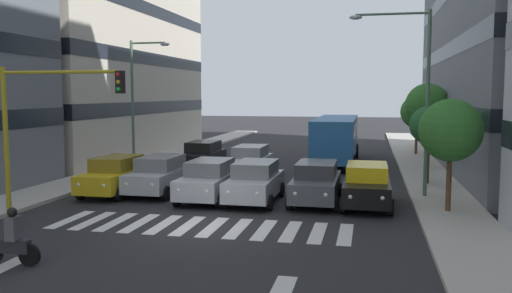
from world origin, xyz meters
name	(u,v)px	position (x,y,z in m)	size (l,w,h in m)	color
ground_plane	(200,226)	(0.00, 0.00, 0.00)	(180.00, 180.00, 0.00)	#262628
sidewalk_left	(470,238)	(-8.76, 0.00, 0.07)	(2.63, 90.00, 0.15)	#B2ADA3
crosswalk_markings	(200,226)	(0.00, 0.00, 0.00)	(10.35, 2.80, 0.01)	silver
lane_arrow_0	(281,292)	(-3.72, 5.50, 0.00)	(0.50, 2.20, 0.01)	silver
car_0	(367,185)	(-5.58, -4.52, 0.89)	(2.02, 4.44, 1.72)	black
car_1	(316,182)	(-3.52, -4.74, 0.89)	(2.02, 4.44, 1.72)	#474C51
car_2	(255,181)	(-0.97, -4.43, 0.89)	(2.02, 4.44, 1.72)	#B2B7BC
car_3	(209,180)	(1.05, -4.47, 0.89)	(2.02, 4.44, 1.72)	#B2B7BC
car_4	(160,175)	(3.69, -5.41, 0.89)	(2.02, 4.44, 1.72)	#B2B7BC
car_5	(116,175)	(5.59, -4.88, 0.89)	(2.02, 4.44, 1.72)	gold
car_row2_0	(203,155)	(4.08, -13.08, 0.89)	(2.02, 4.44, 1.72)	black
car_row2_1	(250,161)	(0.73, -11.04, 0.89)	(2.02, 4.44, 1.72)	silver
bus_behind_traffic	(336,135)	(-3.52, -17.97, 1.86)	(2.78, 10.50, 3.00)	#286BAD
motorcycle_with_rider	(11,241)	(3.62, 5.05, 0.65)	(1.70, 0.37, 1.57)	black
traffic_light_gantry	(39,118)	(5.69, 0.57, 3.73)	(4.68, 0.36, 5.50)	#AD991E
street_lamp_left	(415,83)	(-7.50, -6.65, 5.01)	(3.44, 0.28, 7.96)	#4C6B56
street_lamp_right	(138,92)	(7.69, -12.06, 4.65)	(2.45, 0.28, 7.50)	#4C6B56
street_tree_0	(451,131)	(-8.61, -3.68, 3.19)	(2.35, 2.35, 4.23)	#513823
street_tree_1	(429,126)	(-8.47, -10.02, 3.01)	(1.84, 1.84, 3.81)	#513823
street_tree_2	(427,105)	(-9.03, -16.55, 3.88)	(2.61, 2.61, 5.05)	#513823
street_tree_3	(417,112)	(-9.03, -23.48, 3.23)	(2.40, 2.40, 4.29)	#513823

